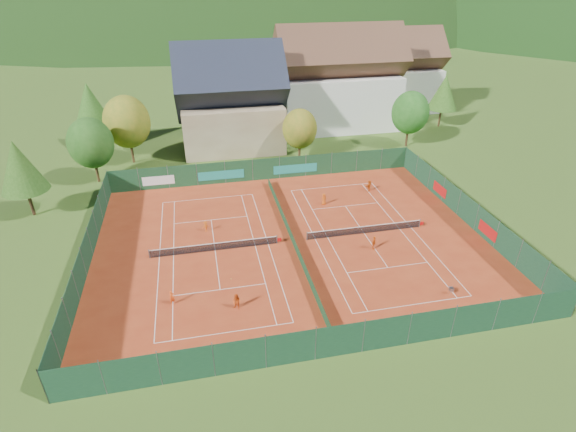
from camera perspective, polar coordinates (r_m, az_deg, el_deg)
The scene contains 35 objects.
ground at distance 47.06m, azimuth 0.51°, elevation -3.31°, with size 600.00×600.00×0.00m, color #34541A.
clay_pad at distance 47.04m, azimuth 0.51°, elevation -3.29°, with size 40.00×32.00×0.01m, color #A13417.
court_markings_left at distance 46.23m, azimuth -9.24°, elevation -4.36°, with size 11.03×23.83×0.00m.
court_markings_right at distance 49.15m, azimuth 9.66°, elevation -2.18°, with size 11.03×23.83×0.00m.
tennis_net_left at distance 45.97m, azimuth -9.10°, elevation -3.82°, with size 13.30×0.10×1.02m.
tennis_net_right at distance 48.95m, azimuth 9.88°, elevation -1.67°, with size 13.30×0.10×1.02m.
court_divider at distance 46.78m, azimuth 0.51°, elevation -2.78°, with size 0.03×28.80×1.00m.
fence_north at distance 60.21m, azimuth -3.23°, elevation 5.91°, with size 40.00×0.10×3.00m.
fence_south at distance 34.04m, azimuth 6.59°, elevation -15.44°, with size 40.00×0.04×3.00m.
fence_west at distance 46.82m, azimuth -24.20°, elevation -4.22°, with size 0.04×32.00×3.00m.
fence_east at distance 53.78m, azimuth 21.79°, elevation 0.71°, with size 0.09×32.00×3.00m.
chalet at distance 71.39m, azimuth -7.29°, elevation 13.89°, with size 16.20×12.00×16.00m.
hotel_block_a at distance 80.66m, azimuth 6.33°, elevation 16.29°, with size 21.60×11.00×17.25m.
hotel_block_b at distance 93.17m, azimuth 13.34°, elevation 17.00°, with size 17.28×10.00×15.50m.
tree_west_front at distance 63.37m, azimuth -23.78°, elevation 8.47°, with size 5.72×5.72×8.69m.
tree_west_mid at distance 68.11m, azimuth -19.79°, elevation 11.18°, with size 6.44×6.44×9.78m.
tree_west_back at distance 76.55m, azimuth -23.84°, elevation 12.84°, with size 5.60×5.60×10.00m.
tree_center at distance 65.73m, azimuth 1.50°, elevation 11.02°, with size 5.01×5.01×7.60m.
tree_east_front at distance 73.44m, azimuth 15.26°, elevation 12.55°, with size 5.72×5.72×8.69m.
tree_east_mid at distance 84.78m, azimuth 19.20°, elevation 14.62°, with size 5.04×5.04×9.00m.
tree_west_side at distance 57.54m, azimuth -30.96°, elevation 5.45°, with size 5.04×5.04×9.00m.
tree_east_back at distance 87.96m, azimuth 11.96°, elevation 16.52°, with size 7.15×7.15×10.86m.
mountain_backdrop at distance 282.25m, azimuth -4.33°, elevation 15.95°, with size 820.00×530.00×242.00m.
ball_hopper at distance 42.27m, azimuth 20.03°, elevation -8.71°, with size 0.34×0.34×0.80m.
loose_ball_0 at distance 42.12m, azimuth -7.25°, elevation -7.92°, with size 0.07×0.07×0.07m, color #CCD833.
loose_ball_1 at distance 40.43m, azimuth 6.82°, elevation -9.72°, with size 0.07×0.07×0.07m, color #CCD833.
loose_ball_2 at distance 53.01m, azimuth 0.10°, elevation 0.79°, with size 0.07×0.07×0.07m, color #CCD833.
loose_ball_3 at distance 51.84m, azimuth -6.88°, elevation -0.15°, with size 0.07×0.07×0.07m, color #CCD833.
loose_ball_4 at distance 48.24m, azimuth 16.17°, elevation -3.65°, with size 0.07×0.07×0.07m, color #CCD833.
player_left_near at distance 39.88m, azimuth -14.49°, elevation -10.03°, with size 0.50×0.33×1.38m, color #F95316.
player_left_mid at distance 38.37m, azimuth -6.54°, elevation -10.77°, with size 0.75×0.58×1.54m, color #D04812.
player_left_far at distance 49.31m, azimuth -10.41°, elevation -1.31°, with size 0.81×0.47×1.26m, color #D85813.
player_right_near at distance 46.31m, azimuth 10.84°, elevation -3.35°, with size 0.89×0.37×1.52m, color #E35914.
player_right_far_a at distance 54.07m, azimuth 4.58°, elevation 2.15°, with size 0.73×0.47×1.49m, color #CC5212.
player_right_far_b at distance 58.20m, azimuth 10.26°, elevation 3.81°, with size 1.38×0.44×1.48m, color #DD5B13.
Camera 1 is at (-8.69, -38.65, 25.37)m, focal length 28.00 mm.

